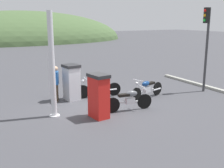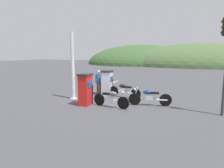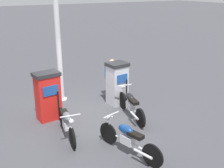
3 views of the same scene
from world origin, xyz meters
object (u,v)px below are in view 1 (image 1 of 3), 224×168
object	(u,v)px
fuel_pump_near	(99,96)
canopy_support_pole	(52,67)
fuel_pump_far	(72,82)
motorcycle_extra	(147,88)
motorcycle_far_pump	(98,88)
attendant_person	(56,81)
roadside_traffic_light	(206,36)
motorcycle_near_pump	(130,99)

from	to	relation	value
fuel_pump_near	canopy_support_pole	distance (m)	1.95
fuel_pump_near	fuel_pump_far	xyz separation A→B (m)	(0.00, 2.64, -0.02)
motorcycle_extra	canopy_support_pole	xyz separation A→B (m)	(-4.42, -0.21, 1.36)
motorcycle_far_pump	motorcycle_extra	bearing A→B (deg)	-35.30
fuel_pump_near	motorcycle_extra	world-z (taller)	fuel_pump_near
motorcycle_extra	attendant_person	size ratio (longest dim) A/B	1.36
motorcycle_extra	roadside_traffic_light	distance (m)	3.91
fuel_pump_far	motorcycle_near_pump	xyz separation A→B (m)	(1.40, -2.54, -0.35)
fuel_pump_near	motorcycle_near_pump	size ratio (longest dim) A/B	0.82
fuel_pump_near	motorcycle_near_pump	distance (m)	1.45
motorcycle_far_pump	attendant_person	distance (m)	1.95
roadside_traffic_light	fuel_pump_far	bearing A→B (deg)	163.32
fuel_pump_near	roadside_traffic_light	size ratio (longest dim) A/B	0.40
motorcycle_near_pump	canopy_support_pole	world-z (taller)	canopy_support_pole
fuel_pump_near	canopy_support_pole	bearing A→B (deg)	145.87
fuel_pump_far	motorcycle_far_pump	xyz separation A→B (m)	(1.21, -0.20, -0.36)
fuel_pump_far	motorcycle_extra	distance (m)	3.39
canopy_support_pole	fuel_pump_near	bearing A→B (deg)	-34.13
motorcycle_near_pump	motorcycle_extra	xyz separation A→B (m)	(1.64, 1.06, 0.02)
motorcycle_near_pump	roadside_traffic_light	bearing A→B (deg)	8.13
roadside_traffic_light	canopy_support_pole	bearing A→B (deg)	178.81
fuel_pump_far	canopy_support_pole	xyz separation A→B (m)	(-1.38, -1.70, 1.03)
motorcycle_near_pump	fuel_pump_near	bearing A→B (deg)	-176.18
fuel_pump_far	motorcycle_far_pump	size ratio (longest dim) A/B	0.75
motorcycle_extra	roadside_traffic_light	size ratio (longest dim) A/B	0.52
fuel_pump_near	motorcycle_near_pump	bearing A→B (deg)	3.82
attendant_person	canopy_support_pole	distance (m)	2.21
motorcycle_near_pump	canopy_support_pole	size ratio (longest dim) A/B	0.52
fuel_pump_near	roadside_traffic_light	world-z (taller)	roadside_traffic_light
motorcycle_extra	canopy_support_pole	distance (m)	4.63
motorcycle_extra	roadside_traffic_light	bearing A→B (deg)	-6.71
attendant_person	roadside_traffic_light	xyz separation A→B (m)	(6.86, -2.01, 1.87)
canopy_support_pole	motorcycle_extra	bearing A→B (deg)	2.78
fuel_pump_far	motorcycle_near_pump	world-z (taller)	fuel_pump_far
attendant_person	canopy_support_pole	size ratio (longest dim) A/B	0.41
motorcycle_near_pump	motorcycle_extra	world-z (taller)	motorcycle_extra
fuel_pump_far	motorcycle_extra	world-z (taller)	fuel_pump_far
fuel_pump_far	attendant_person	size ratio (longest dim) A/B	1.03
motorcycle_extra	attendant_person	world-z (taller)	attendant_person
motorcycle_far_pump	canopy_support_pole	bearing A→B (deg)	-149.89
motorcycle_far_pump	attendant_person	world-z (taller)	attendant_person
roadside_traffic_light	attendant_person	bearing A→B (deg)	163.66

